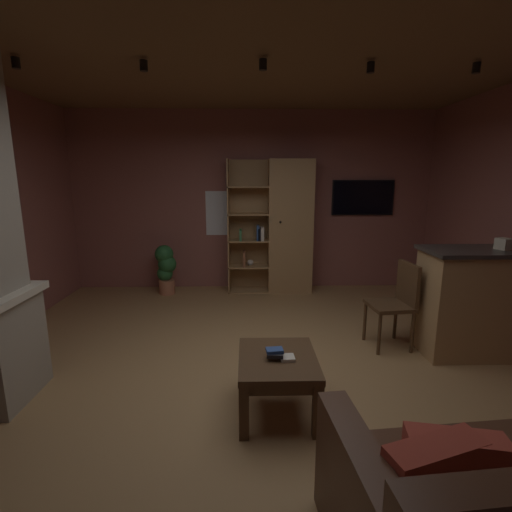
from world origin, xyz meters
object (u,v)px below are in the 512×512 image
Objects in this scene: kitchen_bar_counter at (493,302)px; coffee_table at (278,368)px; dining_chair at (397,299)px; table_book_2 at (275,350)px; table_book_0 at (287,358)px; table_book_1 at (275,354)px; bookshelf_cabinet at (284,228)px; tissue_box at (504,244)px; potted_floor_plant at (166,267)px; wall_mounted_tv at (363,198)px.

kitchen_bar_counter is 2.47m from coffee_table.
table_book_2 is at bearing -140.36° from dining_chair.
table_book_1 is at bearing 175.41° from table_book_0.
table_book_2 is at bearing -96.81° from bookshelf_cabinet.
bookshelf_cabinet is 3.30m from table_book_0.
bookshelf_cabinet is at bearing 130.43° from tissue_box.
table_book_1 is at bearing -123.52° from coffee_table.
kitchen_bar_counter is 12.13× the size of tissue_box.
kitchen_bar_counter reaches higher than table_book_1.
coffee_table is 0.13m from table_book_0.
dining_chair reaches higher than potted_floor_plant.
wall_mounted_tv reaches higher than table_book_1.
bookshelf_cabinet reaches higher than wall_mounted_tv.
tissue_box is at bearing 23.64° from table_book_0.
table_book_0 is (-2.20, -0.99, -0.08)m from kitchen_bar_counter.
wall_mounted_tv is at bearing 83.06° from dining_chair.
dining_chair is (-0.91, 0.18, -0.02)m from kitchen_bar_counter.
tissue_box is 1.14m from dining_chair.
tissue_box is at bearing 22.12° from coffee_table.
wall_mounted_tv reaches higher than coffee_table.
bookshelf_cabinet reaches higher than potted_floor_plant.
coffee_table is at bearing -64.02° from potted_floor_plant.
table_book_1 is (-2.31, -0.96, -0.66)m from tissue_box.
wall_mounted_tv is (-0.63, 2.46, 0.92)m from kitchen_bar_counter.
wall_mounted_tv is (1.66, 3.43, 0.96)m from table_book_2.
table_book_2 is at bearing 104.88° from table_book_1.
bookshelf_cabinet is at bearing 130.33° from kitchen_bar_counter.
tissue_box is (1.93, -2.27, 0.13)m from bookshelf_cabinet.
coffee_table is at bearing -140.32° from dining_chair.
potted_floor_plant is (-1.50, 3.08, 0.06)m from coffee_table.
kitchen_bar_counter is 2.71m from wall_mounted_tv.
coffee_table is 0.90× the size of potted_floor_plant.
kitchen_bar_counter is 1.58× the size of dining_chair.
kitchen_bar_counter reaches higher than table_book_0.
table_book_0 is 0.11× the size of dining_chair.
table_book_0 reaches higher than coffee_table.
kitchen_bar_counter is 1.89× the size of potted_floor_plant.
table_book_0 is 1.74m from dining_chair.
table_book_2 is at bearing -142.64° from coffee_table.
tissue_box reaches higher than kitchen_bar_counter.
coffee_table is 3.94m from wall_mounted_tv.
bookshelf_cabinet is at bearing 84.90° from table_book_0.
kitchen_bar_counter is at bearing 143.10° from tissue_box.
kitchen_bar_counter is at bearing 23.11° from table_book_1.
tissue_box is at bearing 22.65° from table_book_1.
table_book_2 reaches higher than table_book_0.
coffee_table is at bearing -96.39° from bookshelf_cabinet.
wall_mounted_tv reaches higher than dining_chair.
table_book_1 reaches higher than coffee_table.
tissue_box reaches higher than table_book_0.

